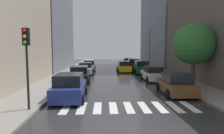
{
  "coord_description": "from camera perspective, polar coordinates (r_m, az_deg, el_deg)",
  "views": [
    {
      "loc": [
        -1.45,
        -7.1,
        3.31
      ],
      "look_at": [
        -0.35,
        16.75,
        1.14
      ],
      "focal_mm": 29.74,
      "sensor_mm": 36.0,
      "label": 1
    }
  ],
  "objects": [
    {
      "name": "ground_plane",
      "position": [
        31.31,
        0.03,
        -0.91
      ],
      "size": [
        28.0,
        72.0,
        0.04
      ],
      "primitive_type": "cube",
      "color": "#2B2B2D"
    },
    {
      "name": "sidewalk_left",
      "position": [
        31.67,
        -11.8,
        -0.78
      ],
      "size": [
        3.0,
        72.0,
        0.15
      ],
      "primitive_type": "cube",
      "color": "gray",
      "rests_on": "ground"
    },
    {
      "name": "sidewalk_right",
      "position": [
        32.26,
        11.64,
        -0.67
      ],
      "size": [
        3.0,
        72.0,
        0.15
      ],
      "primitive_type": "cube",
      "color": "gray",
      "rests_on": "ground"
    },
    {
      "name": "crosswalk_stripes",
      "position": [
        11.04,
        5.14,
        -12.23
      ],
      "size": [
        7.65,
        2.2,
        0.01
      ],
      "color": "silver",
      "rests_on": "ground"
    },
    {
      "name": "building_right_mid",
      "position": [
        40.57,
        15.99,
        16.71
      ],
      "size": [
        6.0,
        18.73,
        23.1
      ],
      "primitive_type": "cube",
      "color": "slate",
      "rests_on": "ground"
    },
    {
      "name": "parked_car_left_nearest",
      "position": [
        12.82,
        -12.93,
        -6.16
      ],
      "size": [
        2.2,
        4.15,
        1.75
      ],
      "rotation": [
        0.0,
        0.0,
        1.59
      ],
      "color": "navy",
      "rests_on": "ground"
    },
    {
      "name": "parked_car_left_second",
      "position": [
        19.4,
        -9.85,
        -2.33
      ],
      "size": [
        2.24,
        4.79,
        1.7
      ],
      "rotation": [
        0.0,
        0.0,
        1.62
      ],
      "color": "black",
      "rests_on": "ground"
    },
    {
      "name": "parked_car_left_third",
      "position": [
        25.63,
        -8.14,
        -0.55
      ],
      "size": [
        2.2,
        4.12,
        1.64
      ],
      "rotation": [
        0.0,
        0.0,
        1.61
      ],
      "color": "silver",
      "rests_on": "ground"
    },
    {
      "name": "parked_car_left_fourth",
      "position": [
        31.47,
        -7.05,
        0.49
      ],
      "size": [
        2.28,
        4.84,
        1.59
      ],
      "rotation": [
        0.0,
        0.0,
        1.61
      ],
      "color": "silver",
      "rests_on": "ground"
    },
    {
      "name": "parked_car_right_nearest",
      "position": [
        14.77,
        19.05,
        -5.04
      ],
      "size": [
        2.29,
        4.09,
        1.61
      ],
      "rotation": [
        0.0,
        0.0,
        1.53
      ],
      "color": "brown",
      "rests_on": "ground"
    },
    {
      "name": "parked_car_right_second",
      "position": [
        20.78,
        12.35,
        -2.05
      ],
      "size": [
        2.06,
        4.12,
        1.56
      ],
      "rotation": [
        0.0,
        0.0,
        1.59
      ],
      "color": "silver",
      "rests_on": "ground"
    },
    {
      "name": "parked_car_right_third",
      "position": [
        27.04,
        8.9,
        -0.11
      ],
      "size": [
        2.23,
        4.84,
        1.8
      ],
      "rotation": [
        0.0,
        0.0,
        1.53
      ],
      "color": "#0C4C2D",
      "rests_on": "ground"
    },
    {
      "name": "parked_car_right_fourth",
      "position": [
        32.92,
        6.59,
        0.86
      ],
      "size": [
        2.28,
        4.84,
        1.81
      ],
      "rotation": [
        0.0,
        0.0,
        1.54
      ],
      "color": "maroon",
      "rests_on": "ground"
    },
    {
      "name": "parked_car_right_fifth",
      "position": [
        39.55,
        4.9,
        1.5
      ],
      "size": [
        2.18,
        4.1,
        1.66
      ],
      "rotation": [
        0.0,
        0.0,
        1.59
      ],
      "color": "silver",
      "rests_on": "ground"
    },
    {
      "name": "taxi_midroad",
      "position": [
        28.68,
        3.67,
        0.09
      ],
      "size": [
        2.11,
        4.35,
        1.81
      ],
      "rotation": [
        0.0,
        0.0,
        1.58
      ],
      "color": "yellow",
      "rests_on": "ground"
    },
    {
      "name": "street_tree_right",
      "position": [
        18.24,
        23.8,
        6.43
      ],
      "size": [
        3.67,
        3.67,
        5.54
      ],
      "color": "#513823",
      "rests_on": "sidewalk_right"
    },
    {
      "name": "traffic_light_left_corner",
      "position": [
        10.63,
        -24.83,
        4.6
      ],
      "size": [
        0.3,
        0.42,
        4.3
      ],
      "color": "black",
      "rests_on": "sidewalk_left"
    },
    {
      "name": "lamp_post_right",
      "position": [
        28.93,
        11.44,
        6.46
      ],
      "size": [
        0.6,
        0.28,
        6.65
      ],
      "color": "#595B60",
      "rests_on": "sidewalk_right"
    }
  ]
}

